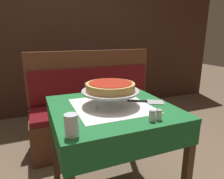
{
  "coord_description": "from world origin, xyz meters",
  "views": [
    {
      "loc": [
        -0.5,
        -1.24,
        1.26
      ],
      "look_at": [
        -0.0,
        -0.01,
        0.9
      ],
      "focal_mm": 32.0,
      "sensor_mm": 36.0,
      "label": 1
    }
  ],
  "objects_px": {
    "booth_bench": "(97,117)",
    "water_glass_near": "(72,125)",
    "pizza_pan_stand": "(110,92)",
    "salt_shaker": "(152,116)",
    "napkin_holder": "(91,88)",
    "pizza_server": "(148,102)",
    "deep_dish_pizza": "(110,86)",
    "pepper_shaker": "(159,115)",
    "dining_table_rear": "(89,76)",
    "condiment_caddy": "(89,68)",
    "dining_table_front": "(112,119)"
  },
  "relations": [
    {
      "from": "booth_bench",
      "to": "water_glass_near",
      "type": "relative_size",
      "value": 13.19
    },
    {
      "from": "pizza_pan_stand",
      "to": "water_glass_near",
      "type": "xyz_separation_m",
      "value": [
        -0.35,
        -0.37,
        -0.04
      ]
    },
    {
      "from": "salt_shaker",
      "to": "napkin_holder",
      "type": "distance_m",
      "value": 0.72
    },
    {
      "from": "booth_bench",
      "to": "pizza_server",
      "type": "bearing_deg",
      "value": -83.44
    },
    {
      "from": "pizza_server",
      "to": "water_glass_near",
      "type": "xyz_separation_m",
      "value": [
        -0.63,
        -0.31,
        0.05
      ]
    },
    {
      "from": "deep_dish_pizza",
      "to": "salt_shaker",
      "type": "height_order",
      "value": "deep_dish_pizza"
    },
    {
      "from": "booth_bench",
      "to": "pepper_shaker",
      "type": "relative_size",
      "value": 24.16
    },
    {
      "from": "booth_bench",
      "to": "water_glass_near",
      "type": "distance_m",
      "value": 1.44
    },
    {
      "from": "pizza_server",
      "to": "water_glass_near",
      "type": "relative_size",
      "value": 2.29
    },
    {
      "from": "pizza_server",
      "to": "napkin_holder",
      "type": "relative_size",
      "value": 2.65
    },
    {
      "from": "dining_table_rear",
      "to": "condiment_caddy",
      "type": "relative_size",
      "value": 4.15
    },
    {
      "from": "dining_table_front",
      "to": "pizza_server",
      "type": "relative_size",
      "value": 3.16
    },
    {
      "from": "dining_table_rear",
      "to": "water_glass_near",
      "type": "distance_m",
      "value": 2.11
    },
    {
      "from": "condiment_caddy",
      "to": "dining_table_front",
      "type": "bearing_deg",
      "value": -99.85
    },
    {
      "from": "water_glass_near",
      "to": "napkin_holder",
      "type": "bearing_deg",
      "value": 66.64
    },
    {
      "from": "salt_shaker",
      "to": "pepper_shaker",
      "type": "distance_m",
      "value": 0.05
    },
    {
      "from": "napkin_holder",
      "to": "pepper_shaker",
      "type": "bearing_deg",
      "value": -73.9
    },
    {
      "from": "pizza_server",
      "to": "napkin_holder",
      "type": "bearing_deg",
      "value": 128.74
    },
    {
      "from": "water_glass_near",
      "to": "dining_table_front",
      "type": "bearing_deg",
      "value": 44.33
    },
    {
      "from": "deep_dish_pizza",
      "to": "napkin_holder",
      "type": "bearing_deg",
      "value": 96.64
    },
    {
      "from": "water_glass_near",
      "to": "pepper_shaker",
      "type": "distance_m",
      "value": 0.51
    },
    {
      "from": "booth_bench",
      "to": "pizza_pan_stand",
      "type": "distance_m",
      "value": 1.05
    },
    {
      "from": "deep_dish_pizza",
      "to": "condiment_caddy",
      "type": "relative_size",
      "value": 1.87
    },
    {
      "from": "dining_table_front",
      "to": "dining_table_rear",
      "type": "bearing_deg",
      "value": 79.63
    },
    {
      "from": "pizza_pan_stand",
      "to": "pizza_server",
      "type": "distance_m",
      "value": 0.3
    },
    {
      "from": "dining_table_front",
      "to": "dining_table_rear",
      "type": "relative_size",
      "value": 1.09
    },
    {
      "from": "water_glass_near",
      "to": "booth_bench",
      "type": "bearing_deg",
      "value": 67.0
    },
    {
      "from": "dining_table_rear",
      "to": "pizza_server",
      "type": "height_order",
      "value": "pizza_server"
    },
    {
      "from": "pizza_pan_stand",
      "to": "napkin_holder",
      "type": "bearing_deg",
      "value": 96.64
    },
    {
      "from": "booth_bench",
      "to": "napkin_holder",
      "type": "height_order",
      "value": "booth_bench"
    },
    {
      "from": "pizza_server",
      "to": "pizza_pan_stand",
      "type": "bearing_deg",
      "value": 169.65
    },
    {
      "from": "pizza_pan_stand",
      "to": "salt_shaker",
      "type": "distance_m",
      "value": 0.38
    },
    {
      "from": "dining_table_front",
      "to": "condiment_caddy",
      "type": "bearing_deg",
      "value": 80.15
    },
    {
      "from": "napkin_holder",
      "to": "condiment_caddy",
      "type": "height_order",
      "value": "condiment_caddy"
    },
    {
      "from": "dining_table_front",
      "to": "condiment_caddy",
      "type": "distance_m",
      "value": 1.61
    },
    {
      "from": "dining_table_rear",
      "to": "deep_dish_pizza",
      "type": "bearing_deg",
      "value": -100.52
    },
    {
      "from": "dining_table_front",
      "to": "booth_bench",
      "type": "bearing_deg",
      "value": 78.93
    },
    {
      "from": "water_glass_near",
      "to": "pepper_shaker",
      "type": "xyz_separation_m",
      "value": [
        0.51,
        0.01,
        -0.03
      ]
    },
    {
      "from": "pepper_shaker",
      "to": "condiment_caddy",
      "type": "xyz_separation_m",
      "value": [
        0.11,
        1.91,
        0.0
      ]
    },
    {
      "from": "water_glass_near",
      "to": "napkin_holder",
      "type": "relative_size",
      "value": 1.16
    },
    {
      "from": "deep_dish_pizza",
      "to": "condiment_caddy",
      "type": "distance_m",
      "value": 1.58
    },
    {
      "from": "dining_table_rear",
      "to": "napkin_holder",
      "type": "xyz_separation_m",
      "value": [
        -0.34,
        -1.28,
        0.16
      ]
    },
    {
      "from": "dining_table_front",
      "to": "water_glass_near",
      "type": "relative_size",
      "value": 7.24
    },
    {
      "from": "booth_bench",
      "to": "pizza_server",
      "type": "xyz_separation_m",
      "value": [
        0.11,
        -0.92,
        0.46
      ]
    },
    {
      "from": "dining_table_rear",
      "to": "pizza_server",
      "type": "bearing_deg",
      "value": -90.75
    },
    {
      "from": "pizza_pan_stand",
      "to": "water_glass_near",
      "type": "height_order",
      "value": "water_glass_near"
    },
    {
      "from": "dining_table_rear",
      "to": "booth_bench",
      "type": "relative_size",
      "value": 0.5
    },
    {
      "from": "dining_table_rear",
      "to": "booth_bench",
      "type": "distance_m",
      "value": 0.85
    },
    {
      "from": "condiment_caddy",
      "to": "salt_shaker",
      "type": "bearing_deg",
      "value": -94.67
    },
    {
      "from": "deep_dish_pizza",
      "to": "condiment_caddy",
      "type": "height_order",
      "value": "condiment_caddy"
    }
  ]
}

